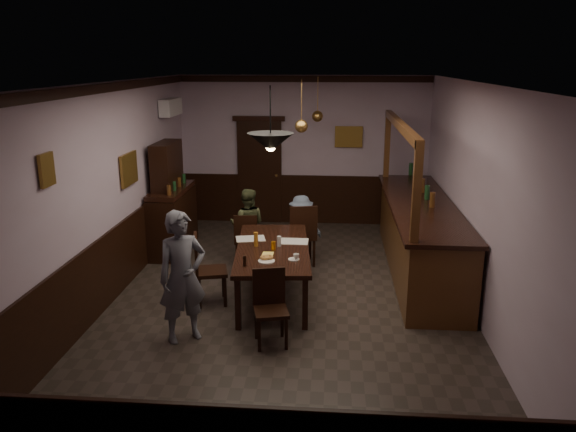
# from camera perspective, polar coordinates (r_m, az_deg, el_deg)

# --- Properties ---
(room) EXTENTS (5.01, 8.01, 3.01)m
(room) POSITION_cam_1_polar(r_m,az_deg,el_deg) (7.53, -0.04, 1.86)
(room) COLOR #2D2621
(room) RESTS_ON ground
(dining_table) EXTENTS (1.20, 2.28, 0.75)m
(dining_table) POSITION_cam_1_polar(r_m,az_deg,el_deg) (7.91, -1.56, -3.60)
(dining_table) COLOR black
(dining_table) RESTS_ON ground
(chair_far_left) EXTENTS (0.40, 0.40, 0.88)m
(chair_far_left) POSITION_cam_1_polar(r_m,az_deg,el_deg) (9.20, -4.25, -2.18)
(chair_far_left) COLOR black
(chair_far_left) RESTS_ON ground
(chair_far_right) EXTENTS (0.54, 0.54, 1.04)m
(chair_far_right) POSITION_cam_1_polar(r_m,az_deg,el_deg) (9.15, 1.46, -1.68)
(chair_far_right) COLOR black
(chair_far_right) RESTS_ON ground
(chair_near) EXTENTS (0.47, 0.47, 0.90)m
(chair_near) POSITION_cam_1_polar(r_m,az_deg,el_deg) (6.75, -1.83, -8.84)
(chair_near) COLOR black
(chair_near) RESTS_ON ground
(chair_side) EXTENTS (0.52, 0.52, 0.99)m
(chair_side) POSITION_cam_1_polar(r_m,az_deg,el_deg) (7.83, -8.44, -5.08)
(chair_side) COLOR black
(chair_side) RESTS_ON ground
(person_standing) EXTENTS (0.70, 0.65, 1.61)m
(person_standing) POSITION_cam_1_polar(r_m,az_deg,el_deg) (6.80, -10.68, -6.09)
(person_standing) COLOR slate
(person_standing) RESTS_ON ground
(person_seated_left) EXTENTS (0.61, 0.48, 1.23)m
(person_seated_left) POSITION_cam_1_polar(r_m,az_deg,el_deg) (9.42, -4.15, -0.89)
(person_seated_left) COLOR #4A5130
(person_seated_left) RESTS_ON ground
(person_seated_right) EXTENTS (0.82, 0.63, 1.12)m
(person_seated_right) POSITION_cam_1_polar(r_m,az_deg,el_deg) (9.43, 1.33, -1.22)
(person_seated_right) COLOR slate
(person_seated_right) RESTS_ON ground
(newspaper_left) EXTENTS (0.48, 0.39, 0.01)m
(newspaper_left) POSITION_cam_1_polar(r_m,az_deg,el_deg) (8.25, -3.83, -2.31)
(newspaper_left) COLOR silver
(newspaper_left) RESTS_ON dining_table
(newspaper_right) EXTENTS (0.42, 0.31, 0.01)m
(newspaper_right) POSITION_cam_1_polar(r_m,az_deg,el_deg) (8.11, 0.57, -2.59)
(newspaper_right) COLOR silver
(newspaper_right) RESTS_ON dining_table
(napkin) EXTENTS (0.16, 0.16, 0.00)m
(napkin) POSITION_cam_1_polar(r_m,az_deg,el_deg) (7.62, -2.05, -3.84)
(napkin) COLOR #F7D85B
(napkin) RESTS_ON dining_table
(saucer) EXTENTS (0.15, 0.15, 0.01)m
(saucer) POSITION_cam_1_polar(r_m,az_deg,el_deg) (7.39, 0.59, -4.42)
(saucer) COLOR white
(saucer) RESTS_ON dining_table
(coffee_cup) EXTENTS (0.09, 0.09, 0.07)m
(coffee_cup) POSITION_cam_1_polar(r_m,az_deg,el_deg) (7.36, 0.83, -4.15)
(coffee_cup) COLOR white
(coffee_cup) RESTS_ON saucer
(pastry_plate) EXTENTS (0.22, 0.22, 0.01)m
(pastry_plate) POSITION_cam_1_polar(r_m,az_deg,el_deg) (7.33, -2.21, -4.59)
(pastry_plate) COLOR white
(pastry_plate) RESTS_ON dining_table
(pastry_ring_a) EXTENTS (0.13, 0.13, 0.04)m
(pastry_ring_a) POSITION_cam_1_polar(r_m,az_deg,el_deg) (7.38, -2.37, -4.22)
(pastry_ring_a) COLOR #C68C47
(pastry_ring_a) RESTS_ON pastry_plate
(pastry_ring_b) EXTENTS (0.13, 0.13, 0.04)m
(pastry_ring_b) POSITION_cam_1_polar(r_m,az_deg,el_deg) (7.39, -1.98, -4.19)
(pastry_ring_b) COLOR #C68C47
(pastry_ring_b) RESTS_ON pastry_plate
(soda_can) EXTENTS (0.07, 0.07, 0.12)m
(soda_can) POSITION_cam_1_polar(r_m,az_deg,el_deg) (7.75, -1.50, -3.04)
(soda_can) COLOR orange
(soda_can) RESTS_ON dining_table
(beer_glass) EXTENTS (0.06, 0.06, 0.20)m
(beer_glass) POSITION_cam_1_polar(r_m,az_deg,el_deg) (7.91, -3.28, -2.37)
(beer_glass) COLOR #BF721E
(beer_glass) RESTS_ON dining_table
(water_glass) EXTENTS (0.06, 0.06, 0.15)m
(water_glass) POSITION_cam_1_polar(r_m,az_deg,el_deg) (7.88, -0.91, -2.59)
(water_glass) COLOR silver
(water_glass) RESTS_ON dining_table
(pepper_mill) EXTENTS (0.04, 0.04, 0.14)m
(pepper_mill) POSITION_cam_1_polar(r_m,az_deg,el_deg) (7.17, -4.42, -4.57)
(pepper_mill) COLOR black
(pepper_mill) RESTS_ON dining_table
(sideboard) EXTENTS (0.52, 1.46, 1.93)m
(sideboard) POSITION_cam_1_polar(r_m,az_deg,el_deg) (10.04, -11.76, 0.79)
(sideboard) COLOR black
(sideboard) RESTS_ON ground
(bar_counter) EXTENTS (0.99, 4.26, 2.39)m
(bar_counter) POSITION_cam_1_polar(r_m,az_deg,el_deg) (9.15, 13.21, -1.87)
(bar_counter) COLOR #4B2C14
(bar_counter) RESTS_ON ground
(door_back) EXTENTS (0.90, 0.06, 2.10)m
(door_back) POSITION_cam_1_polar(r_m,az_deg,el_deg) (11.55, -2.90, 4.43)
(door_back) COLOR black
(door_back) RESTS_ON ground
(ac_unit) EXTENTS (0.20, 0.85, 0.30)m
(ac_unit) POSITION_cam_1_polar(r_m,az_deg,el_deg) (10.64, -11.83, 10.78)
(ac_unit) COLOR white
(ac_unit) RESTS_ON ground
(picture_left_small) EXTENTS (0.04, 0.28, 0.36)m
(picture_left_small) POSITION_cam_1_polar(r_m,az_deg,el_deg) (6.55, -23.31, 4.33)
(picture_left_small) COLOR olive
(picture_left_small) RESTS_ON ground
(picture_left_large) EXTENTS (0.04, 0.62, 0.48)m
(picture_left_large) POSITION_cam_1_polar(r_m,az_deg,el_deg) (8.79, -15.85, 4.61)
(picture_left_large) COLOR olive
(picture_left_large) RESTS_ON ground
(picture_back) EXTENTS (0.55, 0.04, 0.42)m
(picture_back) POSITION_cam_1_polar(r_m,az_deg,el_deg) (11.35, 6.19, 8.00)
(picture_back) COLOR olive
(picture_back) RESTS_ON ground
(pendant_iron) EXTENTS (0.56, 0.56, 0.77)m
(pendant_iron) POSITION_cam_1_polar(r_m,az_deg,el_deg) (6.74, -1.78, 7.49)
(pendant_iron) COLOR black
(pendant_iron) RESTS_ON ground
(pendant_brass_mid) EXTENTS (0.20, 0.20, 0.81)m
(pendant_brass_mid) POSITION_cam_1_polar(r_m,az_deg,el_deg) (8.72, 1.36, 9.09)
(pendant_brass_mid) COLOR #BF8C3F
(pendant_brass_mid) RESTS_ON ground
(pendant_brass_far) EXTENTS (0.20, 0.20, 0.81)m
(pendant_brass_far) POSITION_cam_1_polar(r_m,az_deg,el_deg) (10.27, 3.01, 10.07)
(pendant_brass_far) COLOR #BF8C3F
(pendant_brass_far) RESTS_ON ground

